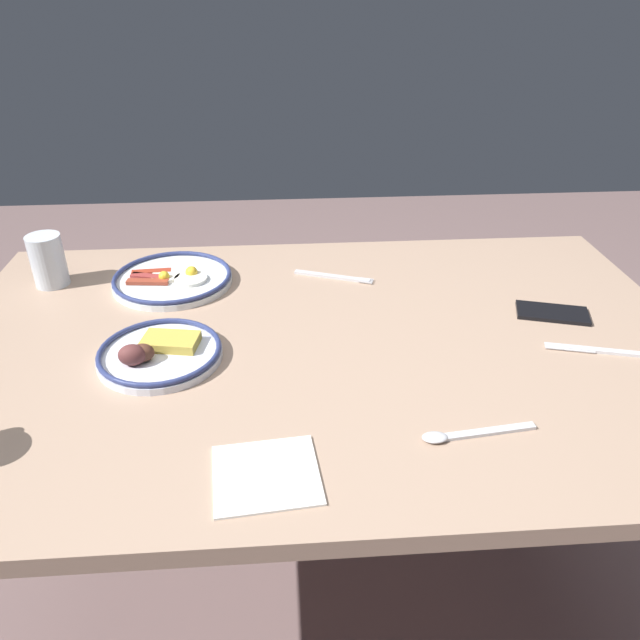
% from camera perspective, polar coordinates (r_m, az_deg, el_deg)
% --- Properties ---
extents(ground_plane, '(6.00, 6.00, 0.00)m').
position_cam_1_polar(ground_plane, '(1.69, 0.07, -23.77)').
color(ground_plane, '#755C5A').
extents(dining_table, '(1.48, 0.95, 0.74)m').
position_cam_1_polar(dining_table, '(1.23, 0.08, -5.98)').
color(dining_table, tan).
rests_on(dining_table, ground_plane).
extents(plate_near_main, '(0.27, 0.27, 0.04)m').
position_cam_1_polar(plate_near_main, '(1.42, -13.73, 3.80)').
color(plate_near_main, silver).
rests_on(plate_near_main, dining_table).
extents(plate_center_pancakes, '(0.23, 0.23, 0.05)m').
position_cam_1_polar(plate_center_pancakes, '(1.15, -14.99, -2.99)').
color(plate_center_pancakes, white).
rests_on(plate_center_pancakes, dining_table).
extents(drinking_glass, '(0.08, 0.08, 0.12)m').
position_cam_1_polar(drinking_glass, '(1.49, -24.22, 4.93)').
color(drinking_glass, silver).
rests_on(drinking_glass, dining_table).
extents(cell_phone, '(0.16, 0.11, 0.01)m').
position_cam_1_polar(cell_phone, '(1.35, 21.06, 0.63)').
color(cell_phone, black).
rests_on(cell_phone, dining_table).
extents(paper_napkin, '(0.16, 0.15, 0.00)m').
position_cam_1_polar(paper_napkin, '(0.89, -5.10, -14.32)').
color(paper_napkin, white).
rests_on(paper_napkin, dining_table).
extents(fork_near, '(0.18, 0.08, 0.01)m').
position_cam_1_polar(fork_near, '(1.41, 1.32, 4.11)').
color(fork_near, silver).
rests_on(fork_near, dining_table).
extents(butter_knife, '(0.22, 0.08, 0.01)m').
position_cam_1_polar(butter_knife, '(1.26, 25.49, -2.68)').
color(butter_knife, silver).
rests_on(butter_knife, dining_table).
extents(tea_spoon, '(0.18, 0.04, 0.01)m').
position_cam_1_polar(tea_spoon, '(0.97, 13.32, -10.46)').
color(tea_spoon, silver).
rests_on(tea_spoon, dining_table).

